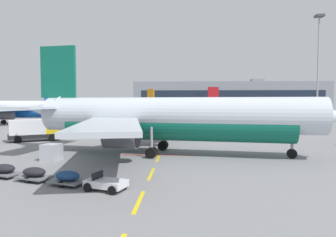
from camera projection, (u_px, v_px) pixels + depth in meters
ground at (302, 137)px, 49.26m from camera, size 400.00×400.00×0.00m
apron_paint_markings at (167, 138)px, 47.67m from camera, size 8.00×95.16×0.01m
airliner_foreground at (170, 118)px, 32.77m from camera, size 34.75×34.17×12.20m
airliner_mid_left at (172, 110)px, 89.68m from camera, size 22.89×24.54×9.91m
airliner_far_center at (245, 108)px, 108.76m from camera, size 30.97×30.14×10.99m
airliner_far_right at (1, 109)px, 80.15m from camera, size 33.95×33.32×11.94m
catering_truck at (33, 130)px, 43.86m from camera, size 7.20×5.76×3.14m
baggage_train at (51, 176)px, 21.16m from camera, size 11.42×5.27×1.14m
uld_cargo_container at (52, 152)px, 29.41m from camera, size 1.87×1.84×1.60m
apron_light_mast_far at (318, 58)px, 67.64m from camera, size 1.80×1.80×25.09m
terminal_satellite at (229, 98)px, 148.61m from camera, size 91.50×19.52×16.85m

